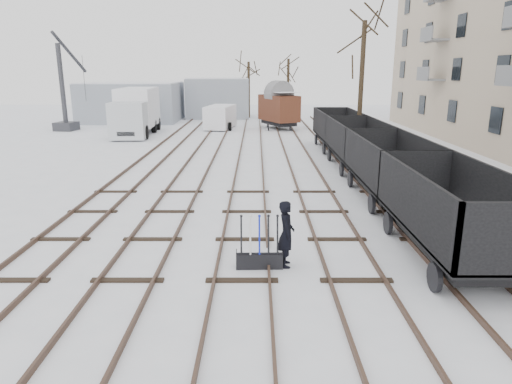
{
  "coord_description": "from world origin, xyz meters",
  "views": [
    {
      "loc": [
        0.38,
        -13.92,
        5.35
      ],
      "look_at": [
        0.36,
        1.58,
        1.2
      ],
      "focal_mm": 32.0,
      "sensor_mm": 36.0,
      "label": 1
    }
  ],
  "objects_px": {
    "ground_frame": "(259,258)",
    "box_van_wagon": "(279,107)",
    "crane": "(65,105)",
    "freight_wagon_a": "(451,225)",
    "lorry": "(136,111)",
    "panel_van": "(220,117)",
    "worker": "(286,234)"
  },
  "relations": [
    {
      "from": "worker",
      "to": "freight_wagon_a",
      "type": "bearing_deg",
      "value": -85.02
    },
    {
      "from": "box_van_wagon",
      "to": "crane",
      "type": "bearing_deg",
      "value": 158.17
    },
    {
      "from": "box_van_wagon",
      "to": "crane",
      "type": "distance_m",
      "value": 19.49
    },
    {
      "from": "worker",
      "to": "box_van_wagon",
      "type": "bearing_deg",
      "value": -3.68
    },
    {
      "from": "ground_frame",
      "to": "box_van_wagon",
      "type": "xyz_separation_m",
      "value": [
        2.0,
        31.17,
        1.72
      ]
    },
    {
      "from": "worker",
      "to": "panel_van",
      "type": "height_order",
      "value": "panel_van"
    },
    {
      "from": "freight_wagon_a",
      "to": "lorry",
      "type": "distance_m",
      "value": 30.88
    },
    {
      "from": "worker",
      "to": "crane",
      "type": "bearing_deg",
      "value": 29.87
    },
    {
      "from": "panel_van",
      "to": "crane",
      "type": "height_order",
      "value": "crane"
    },
    {
      "from": "ground_frame",
      "to": "lorry",
      "type": "xyz_separation_m",
      "value": [
        -10.28,
        27.13,
        1.71
      ]
    },
    {
      "from": "crane",
      "to": "worker",
      "type": "bearing_deg",
      "value": -48.06
    },
    {
      "from": "ground_frame",
      "to": "box_van_wagon",
      "type": "bearing_deg",
      "value": 84.93
    },
    {
      "from": "freight_wagon_a",
      "to": "lorry",
      "type": "relative_size",
      "value": 0.75
    },
    {
      "from": "lorry",
      "to": "panel_van",
      "type": "bearing_deg",
      "value": 28.97
    },
    {
      "from": "freight_wagon_a",
      "to": "crane",
      "type": "distance_m",
      "value": 37.41
    },
    {
      "from": "freight_wagon_a",
      "to": "ground_frame",
      "type": "bearing_deg",
      "value": -173.47
    },
    {
      "from": "freight_wagon_a",
      "to": "box_van_wagon",
      "type": "bearing_deg",
      "value": 96.62
    },
    {
      "from": "ground_frame",
      "to": "box_van_wagon",
      "type": "relative_size",
      "value": 0.29
    },
    {
      "from": "box_van_wagon",
      "to": "panel_van",
      "type": "height_order",
      "value": "box_van_wagon"
    },
    {
      "from": "box_van_wagon",
      "to": "panel_van",
      "type": "distance_m",
      "value": 5.55
    },
    {
      "from": "panel_van",
      "to": "crane",
      "type": "xyz_separation_m",
      "value": [
        -13.98,
        -1.2,
        1.15
      ]
    },
    {
      "from": "lorry",
      "to": "panel_van",
      "type": "distance_m",
      "value": 8.03
    },
    {
      "from": "worker",
      "to": "crane",
      "type": "xyz_separation_m",
      "value": [
        -18.21,
        30.01,
        1.32
      ]
    },
    {
      "from": "ground_frame",
      "to": "crane",
      "type": "height_order",
      "value": "crane"
    },
    {
      "from": "worker",
      "to": "lorry",
      "type": "distance_m",
      "value": 29.21
    },
    {
      "from": "box_van_wagon",
      "to": "lorry",
      "type": "bearing_deg",
      "value": 173.26
    },
    {
      "from": "lorry",
      "to": "ground_frame",
      "type": "bearing_deg",
      "value": -71.85
    },
    {
      "from": "crane",
      "to": "freight_wagon_a",
      "type": "bearing_deg",
      "value": -41.34
    },
    {
      "from": "box_van_wagon",
      "to": "worker",
      "type": "bearing_deg",
      "value": -117.26
    },
    {
      "from": "worker",
      "to": "box_van_wagon",
      "type": "distance_m",
      "value": 31.12
    },
    {
      "from": "freight_wagon_a",
      "to": "crane",
      "type": "bearing_deg",
      "value": 127.97
    },
    {
      "from": "lorry",
      "to": "panel_van",
      "type": "xyz_separation_m",
      "value": [
        6.8,
        4.18,
        -0.88
      ]
    }
  ]
}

